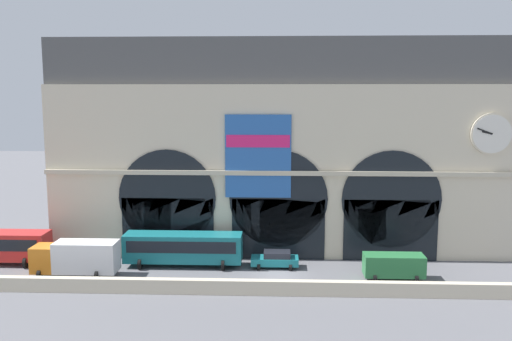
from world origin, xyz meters
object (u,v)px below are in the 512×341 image
(box_truck_west, at_px, (77,257))
(bus_midwest, at_px, (183,248))
(car_center, at_px, (275,259))
(van_mideast, at_px, (394,265))

(box_truck_west, bearing_deg, bus_midwest, 19.05)
(bus_midwest, height_order, car_center, bus_midwest)
(bus_midwest, distance_m, van_mideast, 19.22)
(box_truck_west, xyz_separation_m, van_mideast, (28.00, 0.26, -0.45))
(bus_midwest, relative_size, van_mideast, 2.12)
(box_truck_west, height_order, car_center, box_truck_west)
(box_truck_west, distance_m, bus_midwest, 9.52)
(box_truck_west, distance_m, car_center, 17.92)
(bus_midwest, xyz_separation_m, car_center, (8.65, -0.12, -0.98))
(box_truck_west, xyz_separation_m, car_center, (17.65, 2.98, -0.90))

